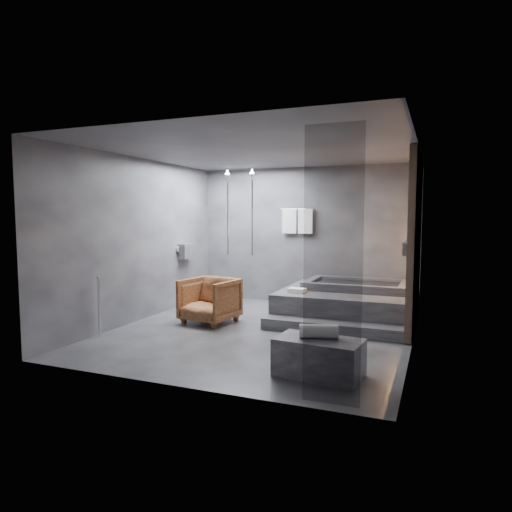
% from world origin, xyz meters
% --- Properties ---
extents(room, '(5.00, 5.04, 2.82)m').
position_xyz_m(room, '(0.40, 0.24, 1.73)').
color(room, '#2B2B2D').
rests_on(room, ground).
extents(tub_deck, '(2.20, 2.00, 0.50)m').
position_xyz_m(tub_deck, '(1.05, 1.45, 0.25)').
color(tub_deck, '#303032').
rests_on(tub_deck, ground).
extents(tub_step, '(2.20, 0.36, 0.18)m').
position_xyz_m(tub_step, '(1.05, 0.27, 0.09)').
color(tub_step, '#303032').
rests_on(tub_step, ground).
extents(concrete_bench, '(1.01, 0.63, 0.43)m').
position_xyz_m(concrete_bench, '(1.33, -1.64, 0.22)').
color(concrete_bench, '#343537').
rests_on(concrete_bench, ground).
extents(driftwood_chair, '(0.94, 0.96, 0.76)m').
position_xyz_m(driftwood_chair, '(-1.03, 0.23, 0.38)').
color(driftwood_chair, '#4C2713').
rests_on(driftwood_chair, ground).
extents(rolled_towel, '(0.46, 0.27, 0.16)m').
position_xyz_m(rolled_towel, '(1.32, -1.60, 0.51)').
color(rolled_towel, white).
rests_on(rolled_towel, concrete_bench).
extents(deck_towel, '(0.30, 0.24, 0.08)m').
position_xyz_m(deck_towel, '(0.32, 0.87, 0.54)').
color(deck_towel, white).
rests_on(deck_towel, tub_deck).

